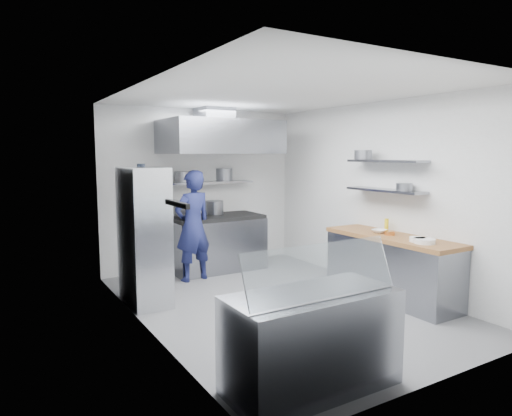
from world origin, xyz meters
TOP-DOWN VIEW (x-y plane):
  - floor at (0.00, 0.00)m, footprint 5.00×5.00m
  - ceiling at (0.00, 0.00)m, footprint 5.00×5.00m
  - wall_back at (0.00, 2.50)m, footprint 3.60×2.80m
  - wall_front at (0.00, -2.50)m, footprint 3.60×2.80m
  - wall_left at (-1.80, 0.00)m, footprint 2.80×5.00m
  - wall_right at (1.80, 0.00)m, footprint 2.80×5.00m
  - gas_range at (0.10, 2.10)m, footprint 1.60×0.80m
  - cooktop at (0.10, 2.10)m, footprint 1.57×0.78m
  - stock_pot_left at (-0.41, 2.38)m, footprint 0.25×0.25m
  - stock_pot_mid at (0.15, 2.28)m, footprint 0.31×0.31m
  - over_range_shelf at (0.10, 2.34)m, footprint 1.60×0.30m
  - shelf_pot_a at (-0.40, 2.39)m, footprint 0.24×0.24m
  - shelf_pot_b at (0.46, 2.52)m, footprint 0.33×0.33m
  - extractor_hood at (0.10, 1.93)m, footprint 1.90×1.15m
  - hood_duct at (0.10, 2.15)m, footprint 0.55×0.55m
  - red_firebox at (-1.25, 2.44)m, footprint 0.22×0.10m
  - chef at (-0.52, 1.69)m, footprint 0.72×0.54m
  - wire_rack at (-1.53, 0.98)m, footprint 0.50×0.90m
  - rack_bin_a at (-1.53, 1.02)m, footprint 0.17×0.21m
  - rack_bin_b at (-1.53, 1.38)m, footprint 0.13×0.17m
  - rack_jar at (-1.48, 1.19)m, footprint 0.11×0.11m
  - knife_strip at (-1.78, -0.90)m, footprint 0.04×0.55m
  - prep_counter_base at (1.48, -0.60)m, footprint 0.62×2.00m
  - prep_counter_top at (1.48, -0.60)m, footprint 0.65×2.04m
  - plate_stack_a at (1.40, -1.21)m, footprint 0.27×0.27m
  - plate_stack_b at (1.40, -1.10)m, footprint 0.20×0.20m
  - copper_pan at (1.47, -0.57)m, footprint 0.15×0.15m
  - squeeze_bottle at (1.70, -0.29)m, footprint 0.06×0.06m
  - mixing_bowl at (1.48, -0.37)m, footprint 0.24×0.24m
  - wall_shelf_lower at (1.64, -0.30)m, footprint 0.30×1.30m
  - wall_shelf_upper at (1.64, -0.30)m, footprint 0.30×1.30m
  - shelf_pot_c at (1.65, -0.64)m, footprint 0.22×0.22m
  - shelf_pot_d at (1.57, 0.10)m, footprint 0.26×0.26m
  - display_case at (-1.00, -2.00)m, footprint 1.50×0.70m
  - display_glass at (-1.00, -2.12)m, footprint 1.47×0.19m

SIDE VIEW (x-z plane):
  - floor at x=0.00m, z-range 0.00..0.00m
  - prep_counter_base at x=1.48m, z-range 0.00..0.84m
  - display_case at x=-1.00m, z-range 0.00..0.85m
  - gas_range at x=0.10m, z-range 0.00..0.90m
  - rack_bin_a at x=-1.53m, z-range 0.71..0.89m
  - prep_counter_top at x=1.48m, z-range 0.84..0.90m
  - chef at x=-0.52m, z-range 0.00..1.77m
  - mixing_bowl at x=1.48m, z-range 0.90..0.95m
  - wire_rack at x=-1.53m, z-range 0.00..1.85m
  - cooktop at x=0.10m, z-range 0.90..0.96m
  - plate_stack_a at x=1.40m, z-range 0.90..0.96m
  - plate_stack_b at x=1.40m, z-range 0.90..0.96m
  - copper_pan at x=1.47m, z-range 0.90..0.96m
  - squeeze_bottle at x=1.70m, z-range 0.90..1.08m
  - stock_pot_left at x=-0.41m, z-range 0.96..1.16m
  - display_glass at x=-1.00m, z-range 0.86..1.28m
  - stock_pot_mid at x=0.15m, z-range 0.96..1.20m
  - rack_bin_b at x=-1.53m, z-range 1.23..1.37m
  - wall_back at x=0.00m, z-range 1.39..1.41m
  - wall_front at x=0.00m, z-range 1.39..1.41m
  - wall_left at x=-1.80m, z-range 1.39..1.41m
  - wall_right at x=1.80m, z-range 1.39..1.41m
  - red_firebox at x=-1.25m, z-range 1.29..1.55m
  - wall_shelf_lower at x=1.64m, z-range 1.48..1.52m
  - over_range_shelf at x=0.10m, z-range 1.50..1.54m
  - knife_strip at x=-1.78m, z-range 1.53..1.57m
  - shelf_pot_c at x=1.65m, z-range 1.52..1.62m
  - shelf_pot_a at x=-0.40m, z-range 1.54..1.72m
  - shelf_pot_b at x=0.46m, z-range 1.54..1.76m
  - rack_jar at x=-1.48m, z-range 1.71..1.89m
  - wall_shelf_upper at x=1.64m, z-range 1.90..1.94m
  - shelf_pot_d at x=1.57m, z-range 1.94..2.08m
  - extractor_hood at x=0.10m, z-range 2.02..2.57m
  - hood_duct at x=0.10m, z-range 2.56..2.80m
  - ceiling at x=0.00m, z-range 2.80..2.80m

